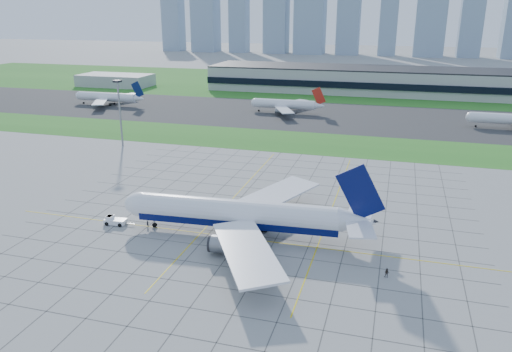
{
  "coord_description": "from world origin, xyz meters",
  "views": [
    {
      "loc": [
        32.68,
        -102.89,
        50.52
      ],
      "look_at": [
        -3.43,
        22.98,
        7.0
      ],
      "focal_mm": 35.0,
      "sensor_mm": 36.0,
      "label": 1
    }
  ],
  "objects": [
    {
      "name": "ground",
      "position": [
        0.0,
        0.0,
        0.0
      ],
      "size": [
        1400.0,
        1400.0,
        0.0
      ],
      "primitive_type": "plane",
      "color": "gray",
      "rests_on": "ground"
    },
    {
      "name": "grass_median",
      "position": [
        0.0,
        90.0,
        0.02
      ],
      "size": [
        700.0,
        35.0,
        0.04
      ],
      "primitive_type": "cube",
      "color": "#24641C",
      "rests_on": "ground"
    },
    {
      "name": "asphalt_taxiway",
      "position": [
        0.0,
        145.0,
        0.03
      ],
      "size": [
        700.0,
        75.0,
        0.04
      ],
      "primitive_type": "cube",
      "color": "#383838",
      "rests_on": "ground"
    },
    {
      "name": "grass_far",
      "position": [
        0.0,
        255.0,
        0.02
      ],
      "size": [
        700.0,
        145.0,
        0.04
      ],
      "primitive_type": "cube",
      "color": "#24641C",
      "rests_on": "ground"
    },
    {
      "name": "apron_markings",
      "position": [
        0.43,
        11.09,
        0.02
      ],
      "size": [
        120.0,
        130.0,
        0.03
      ],
      "color": "#474744",
      "rests_on": "ground"
    },
    {
      "name": "terminal",
      "position": [
        40.0,
        229.87,
        7.89
      ],
      "size": [
        260.0,
        43.0,
        15.8
      ],
      "color": "#B7B7B2",
      "rests_on": "ground"
    },
    {
      "name": "service_block",
      "position": [
        -160.0,
        210.0,
        4.0
      ],
      "size": [
        50.0,
        25.0,
        8.0
      ],
      "primitive_type": "cube",
      "color": "#B7B7B2",
      "rests_on": "ground"
    },
    {
      "name": "light_mast",
      "position": [
        -70.0,
        65.0,
        16.18
      ],
      "size": [
        2.5,
        2.5,
        25.6
      ],
      "color": "gray",
      "rests_on": "ground"
    },
    {
      "name": "city_skyline",
      "position": [
        -8.71,
        520.0,
        59.09
      ],
      "size": [
        523.0,
        32.4,
        160.0
      ],
      "color": "#889EB3",
      "rests_on": "ground"
    },
    {
      "name": "airliner",
      "position": [
        -0.78,
        -0.49,
        5.33
      ],
      "size": [
        61.91,
        62.59,
        19.48
      ],
      "rotation": [
        0.0,
        0.0,
        0.06
      ],
      "color": "white",
      "rests_on": "ground"
    },
    {
      "name": "pushback_tug",
      "position": [
        -32.58,
        -3.09,
        0.96
      ],
      "size": [
        7.86,
        3.03,
        2.17
      ],
      "rotation": [
        0.0,
        0.0,
        0.06
      ],
      "color": "white",
      "rests_on": "ground"
    },
    {
      "name": "crew_near",
      "position": [
        -23.91,
        -2.2,
        0.82
      ],
      "size": [
        0.63,
        0.71,
        1.63
      ],
      "primitive_type": "imported",
      "rotation": [
        0.0,
        0.0,
        1.07
      ],
      "color": "black",
      "rests_on": "ground"
    },
    {
      "name": "crew_far",
      "position": [
        33.46,
        -11.22,
        0.98
      ],
      "size": [
        1.06,
        0.89,
        1.95
      ],
      "primitive_type": "imported",
      "rotation": [
        0.0,
        0.0,
        -0.17
      ],
      "color": "black",
      "rests_on": "ground"
    },
    {
      "name": "distant_jet_0",
      "position": [
        -124.09,
        142.35,
        4.49
      ],
      "size": [
        40.65,
        42.66,
        14.08
      ],
      "color": "white",
      "rests_on": "ground"
    },
    {
      "name": "distant_jet_1",
      "position": [
        -23.2,
        147.92,
        4.48
      ],
      "size": [
        36.95,
        42.66,
        14.08
      ],
      "color": "white",
      "rests_on": "ground"
    }
  ]
}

